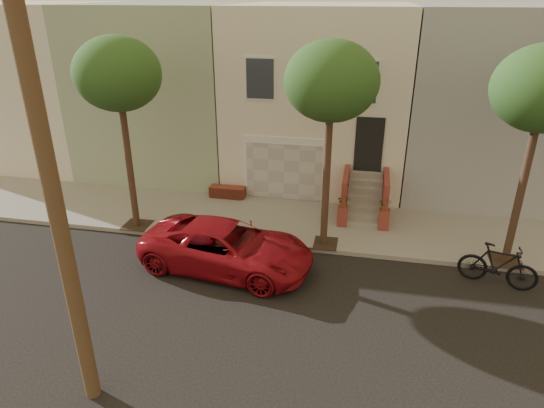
# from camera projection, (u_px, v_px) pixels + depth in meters

# --- Properties ---
(ground) EXTENTS (90.00, 90.00, 0.00)m
(ground) POSITION_uv_depth(u_px,v_px,m) (268.00, 317.00, 12.11)
(ground) COLOR black
(ground) RESTS_ON ground
(sidewalk) EXTENTS (40.00, 3.70, 0.15)m
(sidewalk) POSITION_uv_depth(u_px,v_px,m) (299.00, 223.00, 16.86)
(sidewalk) COLOR gray
(sidewalk) RESTS_ON ground
(house_row) EXTENTS (33.10, 11.70, 7.00)m
(house_row) POSITION_uv_depth(u_px,v_px,m) (321.00, 91.00, 20.63)
(house_row) COLOR beige
(house_row) RESTS_ON sidewalk
(tree_left) EXTENTS (2.70, 2.57, 6.30)m
(tree_left) POSITION_uv_depth(u_px,v_px,m) (118.00, 75.00, 14.46)
(tree_left) COLOR #2D2116
(tree_left) RESTS_ON sidewalk
(tree_mid) EXTENTS (2.70, 2.57, 6.30)m
(tree_mid) POSITION_uv_depth(u_px,v_px,m) (331.00, 83.00, 13.27)
(tree_mid) COLOR #2D2116
(tree_mid) RESTS_ON sidewalk
(tree_right) EXTENTS (2.70, 2.57, 6.30)m
(tree_right) POSITION_uv_depth(u_px,v_px,m) (544.00, 90.00, 12.26)
(tree_right) COLOR #2D2116
(tree_right) RESTS_ON sidewalk
(pickup_truck) EXTENTS (5.37, 3.01, 1.42)m
(pickup_truck) POSITION_uv_depth(u_px,v_px,m) (227.00, 247.00, 13.98)
(pickup_truck) COLOR maroon
(pickup_truck) RESTS_ON ground
(motorcycle) EXTENTS (2.18, 1.10, 1.26)m
(motorcycle) POSITION_uv_depth(u_px,v_px,m) (498.00, 265.00, 13.19)
(motorcycle) COLOR black
(motorcycle) RESTS_ON ground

